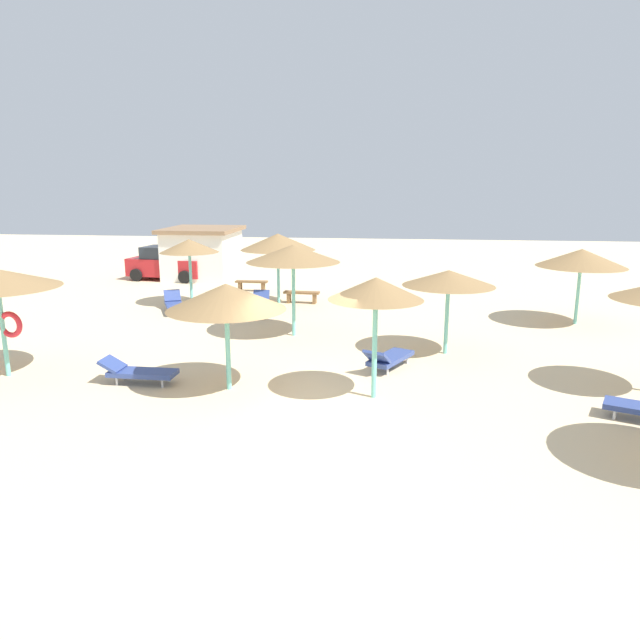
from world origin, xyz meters
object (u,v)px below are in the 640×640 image
at_px(lounger_1, 388,358).
at_px(lounger_4, 137,372).
at_px(parasol_1, 376,289).
at_px(lounger_2, 174,304).
at_px(parasol_4, 226,297).
at_px(beach_cabana, 203,252).
at_px(parasol_6, 581,258).
at_px(bench_0, 252,284).
at_px(bench_1, 302,295).
at_px(parasol_2, 189,246).
at_px(lounger_5, 259,306).
at_px(parasol_5, 278,242).
at_px(parasol_9, 449,278).
at_px(parked_car, 167,264).
at_px(parasol_8, 293,254).

relative_size(lounger_1, lounger_4, 1.03).
distance_m(parasol_1, lounger_2, 11.97).
xyz_separation_m(parasol_1, lounger_1, (0.32, 2.22, -2.29)).
distance_m(parasol_4, beach_cabana, 17.98).
xyz_separation_m(parasol_6, bench_0, (-13.07, 4.94, -2.03)).
bearing_deg(parasol_6, parasol_1, -129.68).
bearing_deg(bench_1, beach_cabana, 135.24).
height_order(parasol_2, lounger_4, parasol_2).
bearing_deg(lounger_5, parasol_4, -82.12).
height_order(parasol_5, parasol_9, parasol_5).
height_order(lounger_1, lounger_2, lounger_2).
height_order(parasol_6, lounger_4, parasol_6).
bearing_deg(lounger_4, parasol_2, 101.08).
relative_size(parasol_1, lounger_4, 1.50).
xyz_separation_m(lounger_1, parked_car, (-11.57, 13.81, 0.51)).
xyz_separation_m(lounger_5, bench_0, (-1.42, 4.73, 0.02)).
height_order(parasol_5, beach_cabana, parasol_5).
distance_m(parasol_8, lounger_5, 4.32).
relative_size(parasol_5, parasol_8, 0.99).
bearing_deg(parasol_4, parasol_8, 82.33).
xyz_separation_m(lounger_5, bench_1, (1.32, 2.28, 0.02)).
relative_size(parasol_5, bench_0, 2.01).
distance_m(parasol_8, lounger_1, 5.14).
bearing_deg(parasol_4, parked_car, 115.83).
distance_m(parasol_4, parasol_6, 13.32).
height_order(parasol_8, parked_car, parasol_8).
xyz_separation_m(parasol_2, bench_1, (4.46, 0.93, -2.09)).
distance_m(parasol_4, parasol_9, 6.74).
distance_m(parasol_1, parasol_2, 12.64).
distance_m(parasol_5, parked_car, 9.26).
distance_m(lounger_5, bench_0, 4.94).
relative_size(parasol_1, parasol_9, 1.07).
relative_size(parasol_4, parasol_6, 0.94).
distance_m(parasol_9, lounger_2, 11.23).
bearing_deg(parasol_2, parasol_1, -51.53).
relative_size(parasol_9, lounger_1, 1.36).
relative_size(parasol_8, lounger_2, 1.55).
height_order(parasol_5, parasol_8, parasol_8).
height_order(parasol_1, lounger_1, parasol_1).
bearing_deg(parasol_6, parasol_4, -141.93).
bearing_deg(bench_0, lounger_5, -73.30).
bearing_deg(parasol_6, lounger_4, -147.94).
bearing_deg(lounger_5, lounger_2, -179.31).
bearing_deg(lounger_2, parasol_5, 24.05).
xyz_separation_m(parasol_4, parasol_6, (10.48, 8.21, 0.06)).
relative_size(parasol_5, lounger_1, 1.53).
distance_m(lounger_5, parked_car, 9.94).
relative_size(parasol_1, parasol_8, 0.95).
distance_m(lounger_4, beach_cabana, 17.18).
relative_size(parasol_9, lounger_4, 1.40).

